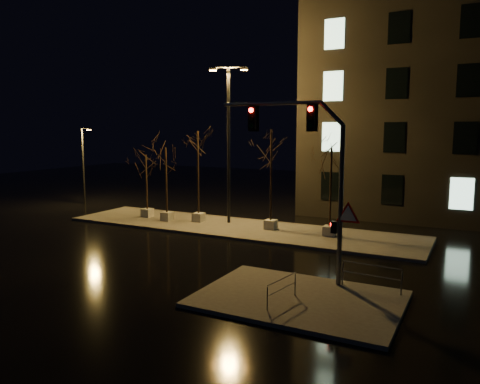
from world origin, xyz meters
The scene contains 13 objects.
ground centered at (0.00, 0.00, 0.00)m, with size 90.00×90.00×0.00m, color black.
median centered at (0.00, 6.00, 0.07)m, with size 22.00×5.00×0.15m, color #4D4A45.
sidewalk_corner centered at (7.50, -3.50, 0.07)m, with size 7.00×5.00×0.15m, color #4D4A45.
tree_0 centered at (-6.85, 6.10, 3.41)m, with size 1.80×1.80×4.30m.
tree_1 centered at (-4.90, 5.66, 3.83)m, with size 1.80×1.80×4.84m.
tree_2 centered at (-2.93, 6.35, 4.63)m, with size 1.80×1.80×5.90m.
tree_3 centered at (2.09, 6.36, 4.71)m, with size 1.80×1.80×6.01m.
tree_4 centered at (5.69, 6.25, 3.92)m, with size 1.80×1.80×4.97m.
traffic_signal_mast centered at (7.25, -1.60, 4.70)m, with size 5.68×0.33×6.93m.
streetlight_main centered at (-1.05, 6.94, 5.71)m, with size 2.34×1.07×9.63m.
streetlight_far centered at (-15.48, 8.99, 3.36)m, with size 1.20×0.36×6.11m.
guard_rail_a centered at (9.60, -1.58, 0.77)m, with size 2.21×0.21×0.96m.
guard_rail_b centered at (7.18, -4.28, 0.70)m, with size 0.35×1.78×0.86m.
Camera 1 is at (12.96, -18.52, 6.04)m, focal length 35.00 mm.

